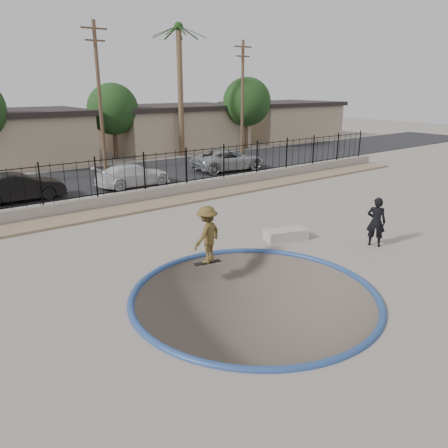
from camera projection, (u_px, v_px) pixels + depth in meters
ground at (88, 222)px, 22.46m from camera, size 120.00×120.00×2.20m
bowl_pit at (255, 295)px, 12.26m from camera, size 6.84×6.84×1.80m
coping_ring at (255, 295)px, 12.26m from camera, size 7.04×7.04×0.20m
rock_strip at (108, 213)px, 19.98m from camera, size 42.00×1.60×0.11m
retaining_wall at (98, 203)px, 20.74m from camera, size 42.00×0.45×0.60m
fence at (96, 178)px, 20.38m from camera, size 40.00×0.04×1.80m
street at (55, 184)px, 25.91m from camera, size 90.00×8.00×0.04m
house_center at (13, 137)px, 32.52m from camera, size 10.60×8.60×3.90m
house_east at (174, 126)px, 40.59m from camera, size 12.60×8.60×3.90m
house_east_far at (282, 119)px, 48.67m from camera, size 11.60×8.60×3.90m
palm_right at (180, 63)px, 34.40m from camera, size 2.30×2.30×10.30m
utility_pole_mid at (100, 96)px, 28.23m from camera, size 1.70×0.24×9.50m
utility_pole_right at (242, 97)px, 35.23m from camera, size 1.70×0.24×9.00m
street_tree_mid at (113, 109)px, 34.09m from camera, size 3.96×3.96×5.83m
street_tree_right at (247, 102)px, 39.39m from camera, size 4.32×4.32×6.36m
skater at (207, 237)px, 14.07m from camera, size 1.39×1.08×1.89m
skateboard at (208, 263)px, 14.34m from camera, size 0.94×0.40×0.08m
videographer at (376, 222)px, 15.80m from camera, size 0.70×0.79×1.82m
concrete_ledge at (286, 235)px, 16.62m from camera, size 1.74×1.17×0.40m
car_b at (18, 187)px, 21.84m from camera, size 4.35×1.57×1.43m
car_c at (133, 175)px, 25.22m from camera, size 4.47×1.94×1.28m
car_d at (229, 160)px, 29.91m from camera, size 5.37×2.87×1.44m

